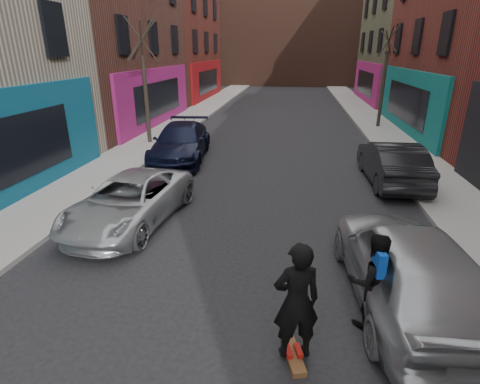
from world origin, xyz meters
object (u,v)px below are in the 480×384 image
(pedestrian, at_px, (372,281))
(skateboard, at_px, (293,355))
(skateboarder, at_px, (297,302))
(parked_right_far, at_px, (408,266))
(parked_right_end, at_px, (392,163))
(tree_left_far, at_px, (144,75))
(tree_right_far, at_px, (385,68))
(parked_left_end, at_px, (181,142))
(parked_left_far, at_px, (130,201))

(pedestrian, bearing_deg, skateboard, 29.28)
(skateboarder, height_order, pedestrian, skateboarder)
(parked_right_far, relative_size, parked_right_end, 1.07)
(parked_right_end, bearing_deg, skateboard, 67.68)
(skateboarder, bearing_deg, parked_right_far, -156.64)
(parked_right_far, distance_m, parked_right_end, 7.37)
(tree_left_far, relative_size, pedestrian, 3.69)
(tree_left_far, height_order, tree_right_far, tree_right_far)
(tree_right_far, relative_size, parked_right_far, 1.38)
(tree_left_far, bearing_deg, parked_left_end, -46.24)
(parked_left_far, bearing_deg, pedestrian, -24.25)
(tree_left_far, height_order, parked_right_far, tree_left_far)
(skateboarder, distance_m, pedestrian, 1.61)
(parked_left_end, bearing_deg, skateboarder, -71.27)
(tree_left_far, bearing_deg, tree_right_far, 25.82)
(parked_left_end, distance_m, parked_right_far, 11.56)
(tree_left_far, bearing_deg, skateboard, -60.91)
(parked_right_end, relative_size, skateboard, 5.77)
(tree_right_far, xyz_separation_m, pedestrian, (-3.71, -18.37, -2.64))
(parked_left_far, relative_size, parked_right_end, 1.03)
(parked_right_far, bearing_deg, parked_left_end, -56.47)
(tree_left_far, relative_size, parked_left_end, 1.23)
(skateboard, bearing_deg, parked_left_end, 99.33)
(parked_left_end, xyz_separation_m, pedestrian, (6.27, -9.84, 0.12))
(tree_right_far, relative_size, skateboarder, 3.50)
(tree_left_far, relative_size, parked_right_end, 1.41)
(tree_right_far, height_order, pedestrian, tree_right_far)
(parked_left_end, bearing_deg, parked_right_far, -58.62)
(parked_left_end, height_order, skateboarder, skateboarder)
(tree_left_far, xyz_separation_m, tree_right_far, (12.40, 6.00, 0.15))
(parked_left_far, bearing_deg, parked_right_far, -16.51)
(tree_left_far, bearing_deg, skateboarder, -60.91)
(pedestrian, bearing_deg, parked_left_far, -38.35)
(tree_right_far, distance_m, parked_left_end, 13.41)
(parked_left_far, height_order, pedestrian, pedestrian)
(parked_right_end, bearing_deg, tree_right_far, -100.20)
(skateboard, distance_m, pedestrian, 1.81)
(parked_left_end, relative_size, skateboarder, 2.72)
(skateboard, height_order, skateboarder, skateboarder)
(tree_right_far, relative_size, pedestrian, 3.86)
(parked_right_end, distance_m, skateboarder, 9.51)
(tree_left_far, height_order, parked_left_far, tree_left_far)
(tree_left_far, xyz_separation_m, pedestrian, (8.69, -12.37, -2.49))
(skateboard, distance_m, skateboarder, 1.02)
(tree_right_far, distance_m, parked_left_far, 17.98)
(parked_right_far, xyz_separation_m, skateboard, (-2.03, -1.64, -0.79))
(tree_right_far, height_order, skateboard, tree_right_far)
(parked_right_far, height_order, skateboarder, skateboarder)
(tree_right_far, xyz_separation_m, skateboarder, (-4.98, -19.34, -2.46))
(parked_left_end, xyz_separation_m, parked_right_end, (8.38, -1.93, -0.01))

